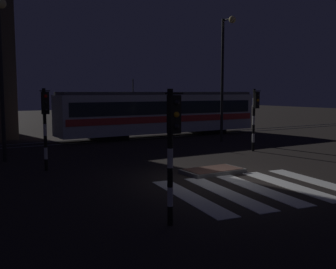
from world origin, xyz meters
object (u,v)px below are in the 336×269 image
at_px(traffic_light_corner_far_left, 45,117).
at_px(tram, 162,113).
at_px(street_lamp_trackside_left, 1,62).
at_px(traffic_light_corner_far_right, 255,110).
at_px(traffic_light_corner_near_left, 172,137).
at_px(street_lamp_trackside_right, 225,65).

relative_size(traffic_light_corner_far_left, tram, 0.22).
xyz_separation_m(street_lamp_trackside_left, tram, (11.63, 5.59, -2.86)).
distance_m(traffic_light_corner_far_left, traffic_light_corner_far_right, 11.17).
relative_size(traffic_light_corner_far_left, street_lamp_trackside_left, 0.47).
xyz_separation_m(traffic_light_corner_far_left, traffic_light_corner_far_right, (11.16, -0.39, 0.01)).
bearing_deg(street_lamp_trackside_left, tram, 25.69).
height_order(traffic_light_corner_near_left, tram, tram).
height_order(traffic_light_corner_far_left, tram, tram).
relative_size(traffic_light_corner_near_left, traffic_light_corner_far_right, 0.98).
relative_size(traffic_light_corner_far_right, street_lamp_trackside_left, 0.47).
distance_m(traffic_light_corner_far_right, tram, 9.06).
relative_size(traffic_light_corner_near_left, tram, 0.22).
height_order(traffic_light_corner_far_right, street_lamp_trackside_right, street_lamp_trackside_right).
xyz_separation_m(street_lamp_trackside_right, street_lamp_trackside_left, (-13.49, -0.70, -0.36)).
relative_size(street_lamp_trackside_right, street_lamp_trackside_left, 1.09).
distance_m(traffic_light_corner_near_left, street_lamp_trackside_right, 16.95).
xyz_separation_m(traffic_light_corner_near_left, traffic_light_corner_far_right, (10.28, 8.04, 0.05)).
xyz_separation_m(traffic_light_corner_far_left, traffic_light_corner_near_left, (0.88, -8.42, -0.05)).
xyz_separation_m(street_lamp_trackside_right, tram, (-1.86, 4.89, -3.22)).
height_order(traffic_light_corner_far_right, street_lamp_trackside_left, street_lamp_trackside_left).
bearing_deg(traffic_light_corner_far_left, street_lamp_trackside_left, 110.24).
distance_m(traffic_light_corner_far_right, street_lamp_trackside_left, 12.96).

